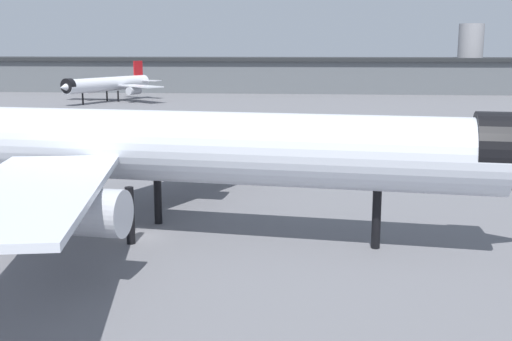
{
  "coord_description": "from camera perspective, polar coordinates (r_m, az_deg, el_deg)",
  "views": [
    {
      "loc": [
        16.58,
        -51.63,
        16.28
      ],
      "look_at": [
        10.06,
        0.39,
        6.1
      ],
      "focal_mm": 44.59,
      "sensor_mm": 36.0,
      "label": 1
    }
  ],
  "objects": [
    {
      "name": "airliner_far_taxiway",
      "position": [
        199.07,
        -13.09,
        7.55
      ],
      "size": [
        34.81,
        39.16,
        12.06
      ],
      "rotation": [
        0.0,
        0.0,
        4.36
      ],
      "color": "silver",
      "rests_on": "ground"
    },
    {
      "name": "terminal_building",
      "position": [
        240.31,
        0.08,
        8.66
      ],
      "size": [
        254.97,
        34.24,
        24.63
      ],
      "rotation": [
        0.0,
        0.0,
        0.03
      ],
      "color": "slate",
      "rests_on": "ground"
    },
    {
      "name": "airliner_near_gate",
      "position": [
        55.26,
        -7.85,
        2.05
      ],
      "size": [
        62.19,
        56.49,
        17.7
      ],
      "rotation": [
        0.0,
        0.0,
        -0.09
      ],
      "color": "silver",
      "rests_on": "ground"
    },
    {
      "name": "traffic_cone_near_nose",
      "position": [
        90.21,
        -2.46,
        0.8
      ],
      "size": [
        0.56,
        0.56,
        0.7
      ],
      "primitive_type": "cone",
      "color": "#F2600C",
      "rests_on": "ground"
    },
    {
      "name": "ground",
      "position": [
        56.62,
        -10.26,
        -5.91
      ],
      "size": [
        900.0,
        900.0,
        0.0
      ],
      "primitive_type": "plane",
      "color": "slate"
    }
  ]
}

